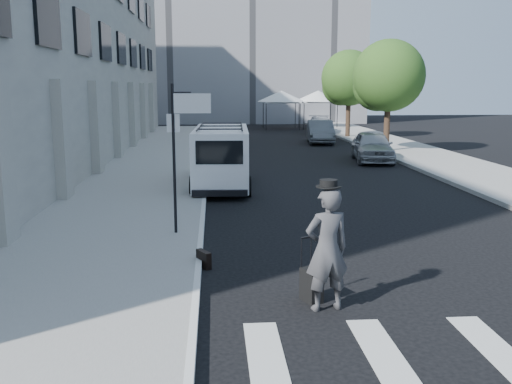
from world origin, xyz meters
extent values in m
plane|color=black|center=(0.00, 0.00, 0.00)|extent=(120.00, 120.00, 0.00)
cube|color=gray|center=(-4.25, 16.00, 0.07)|extent=(4.50, 48.00, 0.15)
cube|color=gray|center=(9.00, 20.00, 0.07)|extent=(4.00, 56.00, 0.15)
cube|color=gray|center=(-11.50, 18.00, 6.00)|extent=(10.00, 44.00, 12.00)
cylinder|color=black|center=(-2.60, 3.20, 1.90)|extent=(0.07, 0.07, 3.50)
cube|color=white|center=(-2.60, 3.22, 2.75)|extent=(0.30, 0.03, 0.42)
cube|color=white|center=(-2.15, 3.20, 3.20)|extent=(0.85, 0.06, 0.45)
cylinder|color=black|center=(7.60, 20.00, 1.40)|extent=(0.32, 0.32, 2.80)
sphere|color=#234616|center=(7.60, 20.00, 4.13)|extent=(3.80, 3.80, 3.80)
sphere|color=#234616|center=(7.20, 20.60, 3.56)|extent=(2.66, 2.66, 2.66)
cylinder|color=black|center=(7.60, 29.00, 1.40)|extent=(0.32, 0.32, 2.80)
sphere|color=#234616|center=(7.60, 29.00, 4.13)|extent=(3.80, 3.80, 3.80)
sphere|color=#234616|center=(7.20, 29.60, 3.56)|extent=(2.66, 2.66, 2.66)
cylinder|color=black|center=(2.60, 36.60, 1.10)|extent=(0.06, 0.06, 2.20)
cylinder|color=black|center=(5.40, 36.60, 1.10)|extent=(0.06, 0.06, 2.20)
cylinder|color=black|center=(2.60, 39.40, 1.10)|extent=(0.06, 0.06, 2.20)
cylinder|color=black|center=(5.40, 39.40, 1.10)|extent=(0.06, 0.06, 2.20)
cube|color=white|center=(4.00, 38.00, 2.25)|extent=(3.00, 3.00, 0.12)
cone|color=white|center=(4.00, 38.00, 2.75)|extent=(4.00, 4.00, 0.90)
cylinder|color=black|center=(5.80, 37.10, 1.10)|extent=(0.06, 0.06, 2.20)
cylinder|color=black|center=(8.60, 37.10, 1.10)|extent=(0.06, 0.06, 2.20)
cylinder|color=black|center=(5.80, 39.90, 1.10)|extent=(0.06, 0.06, 2.20)
cylinder|color=black|center=(8.60, 39.90, 1.10)|extent=(0.06, 0.06, 2.20)
cube|color=white|center=(7.20, 38.50, 2.25)|extent=(3.00, 3.00, 0.12)
cone|color=white|center=(7.20, 38.50, 2.75)|extent=(4.00, 4.00, 0.90)
imported|color=#3F3E41|center=(0.13, -1.41, 1.02)|extent=(0.83, 0.64, 2.03)
cube|color=black|center=(-1.90, 0.94, 0.17)|extent=(0.32, 0.44, 0.34)
cube|color=black|center=(-0.05, -1.04, 0.28)|extent=(0.38, 0.46, 0.57)
cylinder|color=black|center=(-0.21, -0.92, 0.81)|extent=(0.02, 0.02, 0.54)
cylinder|color=black|center=(-0.03, -0.84, 0.81)|extent=(0.02, 0.02, 0.54)
cube|color=black|center=(-0.12, -0.88, 1.07)|extent=(0.21, 0.12, 0.03)
cube|color=white|center=(-1.41, 9.97, 1.17)|extent=(2.02, 5.03, 1.93)
cube|color=white|center=(-1.31, 12.68, 0.69)|extent=(1.78, 0.89, 1.01)
cube|color=black|center=(-1.51, 7.50, 1.56)|extent=(1.47, 0.13, 0.74)
cylinder|color=black|center=(-2.22, 11.75, 0.35)|extent=(0.28, 0.71, 0.70)
cylinder|color=black|center=(-0.48, 11.68, 0.35)|extent=(0.28, 0.71, 0.70)
cylinder|color=black|center=(-2.35, 8.34, 0.35)|extent=(0.28, 0.71, 0.70)
cylinder|color=black|center=(-0.60, 8.28, 0.35)|extent=(0.28, 0.71, 0.70)
imported|color=#94989B|center=(5.93, 16.73, 0.73)|extent=(2.27, 4.50, 1.47)
imported|color=#585C60|center=(5.08, 25.82, 0.72)|extent=(1.99, 4.53, 1.45)
imported|color=#B3B6BC|center=(6.37, 32.78, 0.67)|extent=(2.47, 4.83, 1.34)
camera|label=1|loc=(-1.66, -10.11, 3.60)|focal=40.00mm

